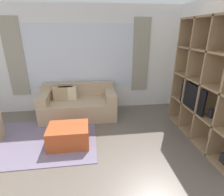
{
  "coord_description": "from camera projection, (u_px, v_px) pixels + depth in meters",
  "views": [
    {
      "loc": [
        0.22,
        -1.33,
        2.08
      ],
      "look_at": [
        0.62,
        1.82,
        0.85
      ],
      "focal_mm": 28.0,
      "sensor_mm": 36.0,
      "label": 1
    }
  ],
  "objects": [
    {
      "name": "wall_back",
      "position": [
        81.0,
        60.0,
        4.56
      ],
      "size": [
        6.37,
        0.11,
        2.7
      ],
      "color": "white",
      "rests_on": "ground_plane"
    },
    {
      "name": "wall_right",
      "position": [
        217.0,
        72.0,
        3.31
      ],
      "size": [
        0.07,
        4.52,
        2.7
      ],
      "primitive_type": "cube",
      "color": "white",
      "rests_on": "ground_plane"
    },
    {
      "name": "area_rug",
      "position": [
        38.0,
        140.0,
        3.53
      ],
      "size": [
        2.32,
        1.63,
        0.01
      ],
      "primitive_type": "cube",
      "color": "slate",
      "rests_on": "ground_plane"
    },
    {
      "name": "shelving_unit",
      "position": [
        211.0,
        85.0,
        3.19
      ],
      "size": [
        0.41,
        2.08,
        2.33
      ],
      "color": "silver",
      "rests_on": "ground_plane"
    },
    {
      "name": "couch_main",
      "position": [
        78.0,
        104.0,
        4.46
      ],
      "size": [
        1.84,
        0.91,
        0.81
      ],
      "color": "tan",
      "rests_on": "ground_plane"
    },
    {
      "name": "ottoman",
      "position": [
        69.0,
        135.0,
        3.36
      ],
      "size": [
        0.76,
        0.57,
        0.39
      ],
      "color": "#B74C23",
      "rests_on": "ground_plane"
    }
  ]
}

